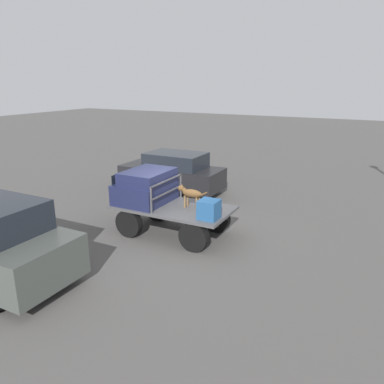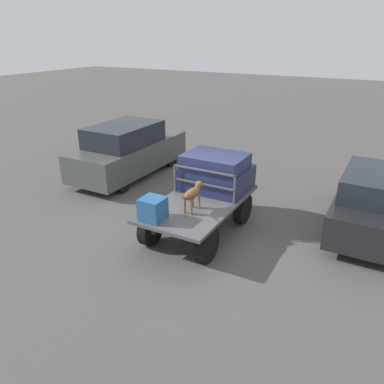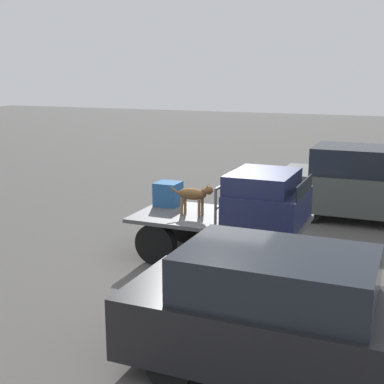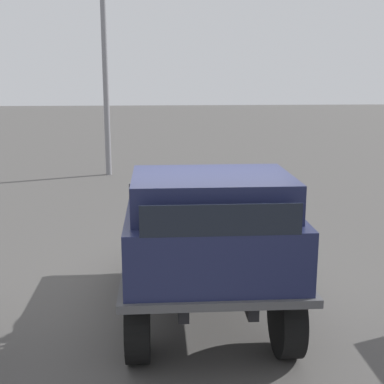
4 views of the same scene
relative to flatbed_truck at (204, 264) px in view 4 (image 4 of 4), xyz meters
The scene contains 7 objects.
ground_plane 0.62m from the flatbed_truck, ahead, with size 80.00×80.00×0.00m, color #514F4C.
flatbed_truck is the anchor object (origin of this frame).
truck_cab 1.21m from the flatbed_truck, ahead, with size 1.41×1.73×0.99m.
truck_headboard 0.82m from the flatbed_truck, ahead, with size 0.04×1.73×0.78m.
dog 0.88m from the flatbed_truck, 168.63° to the right, with size 0.98×0.24×0.68m.
cargo_crate 1.56m from the flatbed_truck, 161.49° to the left, with size 0.52×0.52×0.52m.
light_pole_near 10.09m from the flatbed_truck, 168.02° to the right, with size 0.39×0.39×7.78m.
Camera 4 is at (6.11, -0.55, 2.91)m, focal length 50.00 mm.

